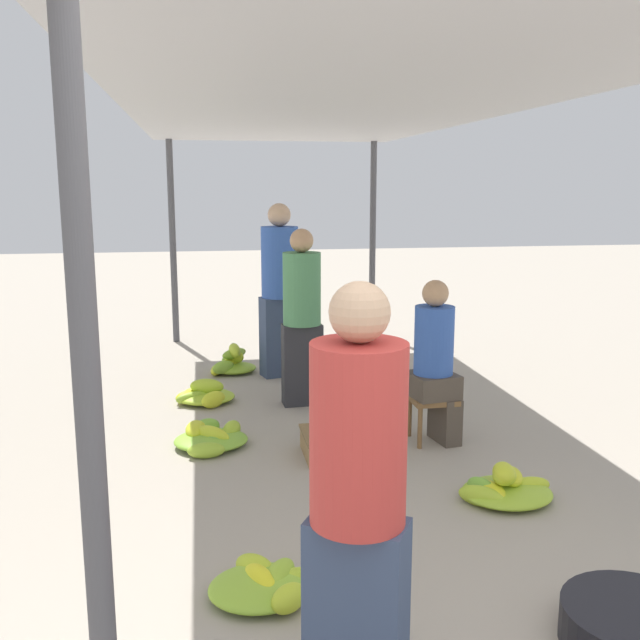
{
  "coord_description": "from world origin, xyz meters",
  "views": [
    {
      "loc": [
        -0.95,
        -1.72,
        1.96
      ],
      "look_at": [
        0.0,
        3.89,
        0.88
      ],
      "focal_mm": 40.0,
      "sensor_mm": 36.0,
      "label": 1
    }
  ],
  "objects_px": {
    "crate_near": "(336,444)",
    "shopper_walking_far": "(280,288)",
    "banana_pile_right_0": "(387,388)",
    "banana_pile_left_0": "(204,395)",
    "banana_pile_left_1": "(267,583)",
    "basin_black": "(635,628)",
    "shopper_walking_mid": "(302,315)",
    "vendor_foreground": "(358,498)",
    "banana_pile_left_2": "(231,363)",
    "stool": "(432,405)",
    "vendor_seated": "(436,360)",
    "banana_pile_right_1": "(504,488)",
    "banana_pile_left_3": "(211,437)"
  },
  "relations": [
    {
      "from": "banana_pile_left_0",
      "to": "banana_pile_left_1",
      "type": "height_order",
      "value": "banana_pile_left_0"
    },
    {
      "from": "stool",
      "to": "banana_pile_left_3",
      "type": "relative_size",
      "value": 0.58
    },
    {
      "from": "crate_near",
      "to": "banana_pile_left_2",
      "type": "bearing_deg",
      "value": 104.54
    },
    {
      "from": "banana_pile_left_1",
      "to": "banana_pile_left_0",
      "type": "bearing_deg",
      "value": 94.83
    },
    {
      "from": "banana_pile_left_3",
      "to": "vendor_seated",
      "type": "bearing_deg",
      "value": -6.41
    },
    {
      "from": "basin_black",
      "to": "banana_pile_left_0",
      "type": "xyz_separation_m",
      "value": [
        -1.79,
        3.87,
        -0.02
      ]
    },
    {
      "from": "stool",
      "to": "banana_pile_left_3",
      "type": "distance_m",
      "value": 1.72
    },
    {
      "from": "banana_pile_left_0",
      "to": "shopper_walking_far",
      "type": "xyz_separation_m",
      "value": [
        0.8,
        0.83,
        0.86
      ]
    },
    {
      "from": "vendor_foreground",
      "to": "banana_pile_right_0",
      "type": "xyz_separation_m",
      "value": [
        1.16,
        3.88,
        -0.76
      ]
    },
    {
      "from": "banana_pile_left_3",
      "to": "vendor_foreground",
      "type": "bearing_deg",
      "value": -80.32
    },
    {
      "from": "vendor_seated",
      "to": "banana_pile_left_1",
      "type": "bearing_deg",
      "value": -128.0
    },
    {
      "from": "vendor_seated",
      "to": "banana_pile_right_1",
      "type": "bearing_deg",
      "value": -84.87
    },
    {
      "from": "banana_pile_right_0",
      "to": "shopper_walking_far",
      "type": "distance_m",
      "value": 1.55
    },
    {
      "from": "banana_pile_right_0",
      "to": "shopper_walking_mid",
      "type": "xyz_separation_m",
      "value": [
        -0.81,
        -0.06,
        0.73
      ]
    },
    {
      "from": "stool",
      "to": "banana_pile_left_2",
      "type": "relative_size",
      "value": 0.71
    },
    {
      "from": "shopper_walking_far",
      "to": "crate_near",
      "type": "bearing_deg",
      "value": -86.46
    },
    {
      "from": "banana_pile_left_0",
      "to": "banana_pile_left_2",
      "type": "bearing_deg",
      "value": 73.69
    },
    {
      "from": "banana_pile_left_2",
      "to": "shopper_walking_far",
      "type": "bearing_deg",
      "value": -19.75
    },
    {
      "from": "banana_pile_left_0",
      "to": "vendor_seated",
      "type": "bearing_deg",
      "value": -37.05
    },
    {
      "from": "shopper_walking_mid",
      "to": "shopper_walking_far",
      "type": "xyz_separation_m",
      "value": [
        -0.08,
        1.03,
        0.1
      ]
    },
    {
      "from": "vendor_seated",
      "to": "banana_pile_right_1",
      "type": "xyz_separation_m",
      "value": [
        0.1,
        -1.09,
        -0.57
      ]
    },
    {
      "from": "stool",
      "to": "crate_near",
      "type": "relative_size",
      "value": 0.74
    },
    {
      "from": "shopper_walking_far",
      "to": "banana_pile_right_0",
      "type": "bearing_deg",
      "value": -47.41
    },
    {
      "from": "crate_near",
      "to": "shopper_walking_far",
      "type": "height_order",
      "value": "shopper_walking_far"
    },
    {
      "from": "basin_black",
      "to": "vendor_foreground",
      "type": "bearing_deg",
      "value": -173.2
    },
    {
      "from": "banana_pile_left_1",
      "to": "crate_near",
      "type": "distance_m",
      "value": 1.84
    },
    {
      "from": "banana_pile_left_1",
      "to": "vendor_foreground",
      "type": "bearing_deg",
      "value": -72.26
    },
    {
      "from": "banana_pile_right_0",
      "to": "basin_black",
      "type": "bearing_deg",
      "value": -88.38
    },
    {
      "from": "banana_pile_left_0",
      "to": "banana_pile_right_1",
      "type": "distance_m",
      "value": 3.03
    },
    {
      "from": "banana_pile_right_0",
      "to": "stool",
      "type": "bearing_deg",
      "value": -88.07
    },
    {
      "from": "banana_pile_left_1",
      "to": "crate_near",
      "type": "xyz_separation_m",
      "value": [
        0.67,
        1.71,
        0.03
      ]
    },
    {
      "from": "banana_pile_left_0",
      "to": "basin_black",
      "type": "bearing_deg",
      "value": -65.13
    },
    {
      "from": "banana_pile_left_1",
      "to": "banana_pile_left_2",
      "type": "relative_size",
      "value": 1.21
    },
    {
      "from": "basin_black",
      "to": "banana_pile_right_0",
      "type": "bearing_deg",
      "value": 91.62
    },
    {
      "from": "stool",
      "to": "banana_pile_right_0",
      "type": "distance_m",
      "value": 1.19
    },
    {
      "from": "banana_pile_right_0",
      "to": "shopper_walking_mid",
      "type": "relative_size",
      "value": 0.41
    },
    {
      "from": "banana_pile_left_3",
      "to": "banana_pile_right_0",
      "type": "bearing_deg",
      "value": 30.78
    },
    {
      "from": "vendor_foreground",
      "to": "banana_pile_left_2",
      "type": "relative_size",
      "value": 3.21
    },
    {
      "from": "shopper_walking_mid",
      "to": "stool",
      "type": "bearing_deg",
      "value": -52.68
    },
    {
      "from": "banana_pile_left_1",
      "to": "banana_pile_right_0",
      "type": "xyz_separation_m",
      "value": [
        1.42,
        3.06,
        0.04
      ]
    },
    {
      "from": "vendor_foreground",
      "to": "basin_black",
      "type": "bearing_deg",
      "value": 6.8
    },
    {
      "from": "basin_black",
      "to": "shopper_walking_mid",
      "type": "relative_size",
      "value": 0.4
    },
    {
      "from": "vendor_seated",
      "to": "banana_pile_right_0",
      "type": "relative_size",
      "value": 1.94
    },
    {
      "from": "banana_pile_left_1",
      "to": "banana_pile_right_0",
      "type": "distance_m",
      "value": 3.37
    },
    {
      "from": "stool",
      "to": "banana_pile_left_0",
      "type": "distance_m",
      "value": 2.18
    },
    {
      "from": "stool",
      "to": "banana_pile_right_1",
      "type": "distance_m",
      "value": 1.12
    },
    {
      "from": "shopper_walking_far",
      "to": "banana_pile_left_3",
      "type": "bearing_deg",
      "value": -111.31
    },
    {
      "from": "vendor_foreground",
      "to": "banana_pile_left_0",
      "type": "distance_m",
      "value": 4.13
    },
    {
      "from": "banana_pile_left_0",
      "to": "shopper_walking_far",
      "type": "relative_size",
      "value": 0.35
    },
    {
      "from": "banana_pile_left_1",
      "to": "banana_pile_left_2",
      "type": "distance_m",
      "value": 4.21
    }
  ]
}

